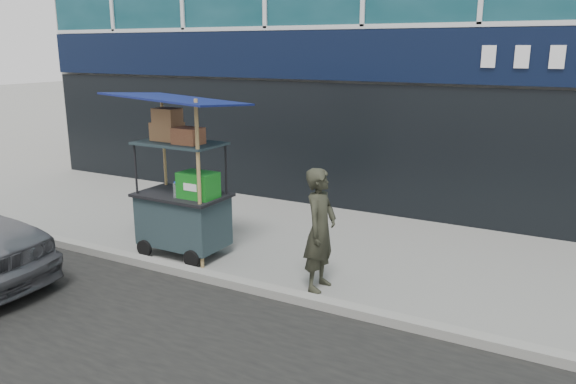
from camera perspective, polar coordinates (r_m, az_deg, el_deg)
The scene contains 4 objects.
ground at distance 7.59m, azimuth -4.15°, elevation -9.18°, with size 80.00×80.00×0.00m, color slate.
curb at distance 7.42m, azimuth -5.00°, elevation -9.29°, with size 80.00×0.18×0.12m, color gray.
vendor_cart at distance 8.46m, azimuth -10.63°, elevation -0.77°, with size 1.81×1.29×2.44m.
vendor_man at distance 7.15m, azimuth 3.29°, elevation -3.84°, with size 0.58×0.38×1.59m, color #292A1E.
Camera 1 is at (3.80, -5.83, 3.04)m, focal length 35.00 mm.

